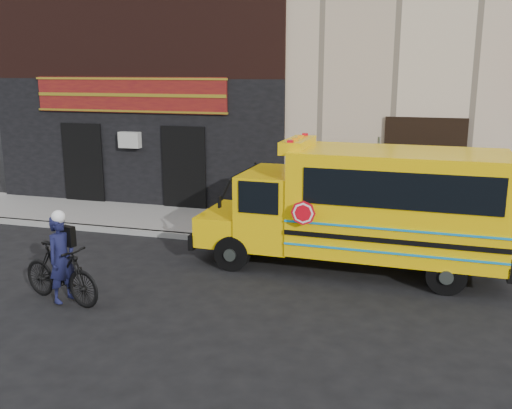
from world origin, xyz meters
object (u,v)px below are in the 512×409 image
at_px(school_bus, 366,205).
at_px(sign_pole, 377,190).
at_px(bicycle, 60,273).
at_px(cyclist, 62,261).

height_order(school_bus, sign_pole, school_bus).
xyz_separation_m(bicycle, cyclist, (0.08, -0.03, 0.26)).
bearing_deg(bicycle, sign_pole, -35.57).
bearing_deg(school_bus, bicycle, -147.36).
relative_size(sign_pole, bicycle, 1.46).
relative_size(school_bus, bicycle, 3.51).
relative_size(school_bus, sign_pole, 2.41).
height_order(sign_pole, cyclist, sign_pole).
height_order(bicycle, cyclist, cyclist).
bearing_deg(sign_pole, school_bus, -95.96).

